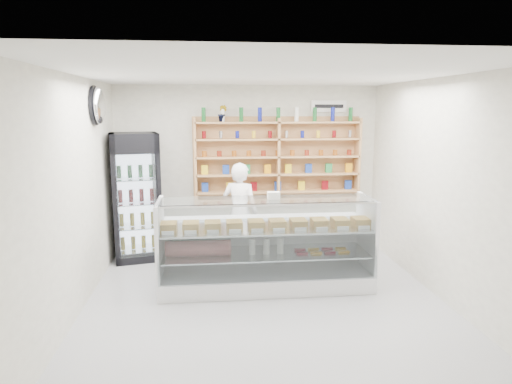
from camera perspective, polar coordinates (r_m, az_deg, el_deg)
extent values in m
plane|color=#9D9CA1|center=(5.90, 1.25, -13.68)|extent=(5.00, 5.00, 0.00)
plane|color=white|center=(5.41, 1.37, 14.54)|extent=(5.00, 5.00, 0.00)
plane|color=silver|center=(7.94, -1.00, 3.08)|extent=(4.50, 0.00, 4.50)
plane|color=silver|center=(3.10, 7.28, -8.65)|extent=(4.50, 0.00, 4.50)
plane|color=silver|center=(5.66, -21.92, -0.63)|extent=(0.00, 5.00, 5.00)
plane|color=silver|center=(6.19, 22.45, 0.21)|extent=(0.00, 5.00, 5.00)
cube|color=white|center=(6.33, 1.22, -10.81)|extent=(2.85, 0.81, 0.24)
cube|color=white|center=(6.55, 0.82, -6.22)|extent=(2.85, 0.05, 0.60)
cube|color=silver|center=(6.21, 1.23, -7.66)|extent=(2.73, 0.71, 0.02)
cube|color=silver|center=(6.11, 1.24, -4.53)|extent=(2.79, 0.74, 0.02)
cube|color=silver|center=(5.77, 1.73, -6.47)|extent=(2.79, 0.12, 0.99)
cube|color=silver|center=(5.98, 1.32, -0.94)|extent=(2.79, 0.57, 0.01)
imported|color=white|center=(7.19, -2.01, -2.60)|extent=(0.68, 0.58, 1.59)
cube|color=black|center=(7.56, -14.75, -0.57)|extent=(0.87, 0.85, 2.04)
cube|color=#220431|center=(7.13, -16.02, 5.77)|extent=(0.71, 0.18, 0.29)
cube|color=silver|center=(7.25, -15.69, -1.80)|extent=(0.60, 0.14, 1.61)
cube|color=tan|center=(7.73, -7.57, 4.21)|extent=(0.04, 0.28, 1.33)
cube|color=tan|center=(7.82, 2.76, 4.36)|extent=(0.04, 0.28, 1.33)
cube|color=tan|center=(8.15, 12.56, 4.37)|extent=(0.04, 0.28, 1.33)
cube|color=tan|center=(7.91, 2.72, 0.10)|extent=(2.80, 0.28, 0.03)
cube|color=tan|center=(7.86, 2.74, 2.26)|extent=(2.80, 0.28, 0.03)
cube|color=tan|center=(7.82, 2.76, 4.43)|extent=(2.80, 0.28, 0.03)
cube|color=tan|center=(7.80, 2.78, 6.63)|extent=(2.80, 0.28, 0.03)
cube|color=tan|center=(7.78, 2.80, 8.68)|extent=(2.80, 0.28, 0.03)
imported|color=#1E6626|center=(7.69, -4.23, 9.77)|extent=(0.18, 0.17, 0.27)
ellipsoid|color=silver|center=(6.71, -19.08, 10.18)|extent=(0.15, 0.50, 0.50)
cube|color=white|center=(8.09, 9.09, 10.54)|extent=(0.62, 0.03, 0.20)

